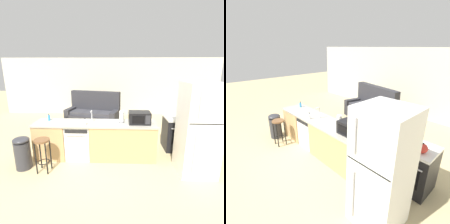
% 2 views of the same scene
% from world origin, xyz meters
% --- Properties ---
extents(ground_plane, '(24.00, 24.00, 0.00)m').
position_xyz_m(ground_plane, '(0.00, 0.00, 0.00)').
color(ground_plane, tan).
extents(wall_back, '(10.00, 0.06, 2.60)m').
position_xyz_m(wall_back, '(0.30, 4.20, 1.30)').
color(wall_back, beige).
rests_on(wall_back, ground_plane).
extents(kitchen_counter, '(2.94, 0.66, 0.90)m').
position_xyz_m(kitchen_counter, '(0.24, 0.00, 0.42)').
color(kitchen_counter, tan).
rests_on(kitchen_counter, ground_plane).
extents(dishwasher, '(0.58, 0.61, 0.84)m').
position_xyz_m(dishwasher, '(-0.25, -0.00, 0.42)').
color(dishwasher, white).
rests_on(dishwasher, ground_plane).
extents(stove_range, '(0.76, 0.68, 0.90)m').
position_xyz_m(stove_range, '(2.35, 0.55, 0.45)').
color(stove_range, black).
rests_on(stove_range, ground_plane).
extents(refrigerator, '(0.72, 0.73, 1.92)m').
position_xyz_m(refrigerator, '(2.35, -0.55, 0.96)').
color(refrigerator, white).
rests_on(refrigerator, ground_plane).
extents(microwave, '(0.50, 0.37, 0.28)m').
position_xyz_m(microwave, '(1.21, -0.00, 1.04)').
color(microwave, black).
rests_on(microwave, kitchen_counter).
extents(sink_faucet, '(0.07, 0.18, 0.30)m').
position_xyz_m(sink_faucet, '(0.07, 0.03, 1.03)').
color(sink_faucet, silver).
rests_on(sink_faucet, kitchen_counter).
extents(paper_towel_roll, '(0.14, 0.14, 0.28)m').
position_xyz_m(paper_towel_roll, '(0.79, 0.06, 1.04)').
color(paper_towel_roll, '#4C4C51').
rests_on(paper_towel_roll, kitchen_counter).
extents(soap_bottle, '(0.06, 0.06, 0.18)m').
position_xyz_m(soap_bottle, '(-0.05, -0.19, 0.97)').
color(soap_bottle, silver).
rests_on(soap_bottle, kitchen_counter).
extents(dish_soap_bottle, '(0.06, 0.06, 0.18)m').
position_xyz_m(dish_soap_bottle, '(-1.02, 0.13, 0.97)').
color(dish_soap_bottle, '#338CCC').
rests_on(dish_soap_bottle, kitchen_counter).
extents(kettle, '(0.21, 0.17, 0.19)m').
position_xyz_m(kettle, '(2.52, 0.42, 0.99)').
color(kettle, red).
rests_on(kettle, stove_range).
extents(bar_stool, '(0.32, 0.32, 0.74)m').
position_xyz_m(bar_stool, '(-0.88, -0.67, 0.54)').
color(bar_stool, brown).
rests_on(bar_stool, ground_plane).
extents(trash_bin, '(0.35, 0.35, 0.74)m').
position_xyz_m(trash_bin, '(-1.39, -0.57, 0.38)').
color(trash_bin, '#333338').
rests_on(trash_bin, ground_plane).
extents(couch, '(2.16, 1.34, 1.27)m').
position_xyz_m(couch, '(-0.27, 2.64, 0.39)').
color(couch, '#2D2D33').
rests_on(couch, ground_plane).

